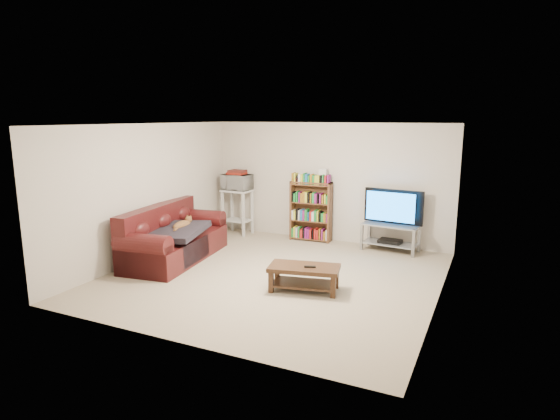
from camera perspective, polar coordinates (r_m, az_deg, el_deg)
The scene contains 19 objects.
floor at distance 7.60m, azimuth -0.60°, elevation -8.02°, with size 5.00×5.00×0.00m, color #BEAC8D.
ceiling at distance 7.17m, azimuth -0.64°, elevation 10.39°, with size 5.00×5.00×0.00m, color white.
wall_back at distance 9.57m, azimuth 5.89°, elevation 3.37°, with size 5.00×5.00×0.00m, color silver.
wall_front at distance 5.20m, azimuth -12.67°, elevation -3.65°, with size 5.00×5.00×0.00m, color silver.
wall_left at distance 8.65m, azimuth -15.72°, elevation 2.16°, with size 5.00×5.00×0.00m, color silver.
wall_right at distance 6.62m, azimuth 19.29°, elevation -0.81°, with size 5.00×5.00×0.00m, color silver.
sofa at distance 8.59m, azimuth -13.07°, elevation -3.67°, with size 1.26×2.37×0.96m.
blanket at distance 8.32m, azimuth -12.56°, elevation -2.55°, with size 0.87×1.13×0.10m, color black.
cat at distance 8.48m, azimuth -11.88°, elevation -1.84°, with size 0.25×0.62×0.18m, color brown, non-canonical shape.
coffee_table at distance 6.92m, azimuth 2.96°, elevation -7.73°, with size 1.11×0.71×0.37m.
remote at distance 6.83m, azimuth 3.68°, elevation -6.92°, with size 0.17×0.05×0.02m, color black.
tv_stand at distance 9.10m, azimuth 13.31°, elevation -2.73°, with size 1.09×0.57×0.52m.
television at distance 8.99m, azimuth 13.46°, elevation 0.33°, with size 1.13×0.15×0.65m, color black.
dvd_player at distance 9.14m, azimuth 13.27°, elevation -3.73°, with size 0.42×0.29×0.06m, color black.
bookshelf at distance 9.58m, azimuth 3.79°, elevation -0.04°, with size 0.86×0.31×1.22m.
shelf_clutter at distance 9.45m, azimuth 4.43°, elevation 4.08°, with size 0.62×0.22×0.28m.
microwave_stand at distance 10.15m, azimuth -5.22°, elevation 0.53°, with size 0.63×0.47×0.97m.
microwave at distance 10.06m, azimuth -5.27°, elevation 3.42°, with size 0.60×0.41×0.33m, color silver.
game_boxes at distance 10.04m, azimuth -5.29°, elevation 4.49°, with size 0.35×0.31×0.05m, color maroon.
Camera 1 is at (3.11, -6.45, 2.52)m, focal length 30.00 mm.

